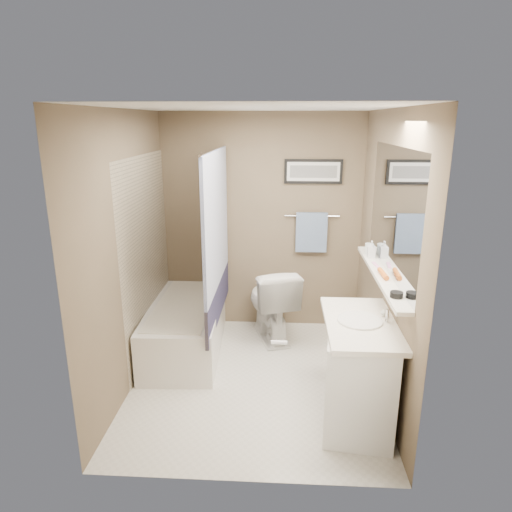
# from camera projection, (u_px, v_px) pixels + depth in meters

# --- Properties ---
(ground) EXTENTS (2.50, 2.50, 0.00)m
(ground) POSITION_uv_depth(u_px,v_px,m) (255.00, 379.00, 4.23)
(ground) COLOR silver
(ground) RESTS_ON ground
(ceiling) EXTENTS (2.20, 2.50, 0.04)m
(ceiling) POSITION_uv_depth(u_px,v_px,m) (255.00, 110.00, 3.55)
(ceiling) COLOR white
(ceiling) RESTS_ON wall_back
(wall_back) EXTENTS (2.20, 0.04, 2.40)m
(wall_back) POSITION_uv_depth(u_px,v_px,m) (262.00, 224.00, 5.06)
(wall_back) COLOR brown
(wall_back) RESTS_ON ground
(wall_front) EXTENTS (2.20, 0.04, 2.40)m
(wall_front) POSITION_uv_depth(u_px,v_px,m) (242.00, 314.00, 2.71)
(wall_front) COLOR brown
(wall_front) RESTS_ON ground
(wall_left) EXTENTS (0.04, 2.50, 2.40)m
(wall_left) POSITION_uv_depth(u_px,v_px,m) (131.00, 253.00, 3.95)
(wall_left) COLOR brown
(wall_left) RESTS_ON ground
(wall_right) EXTENTS (0.04, 2.50, 2.40)m
(wall_right) POSITION_uv_depth(u_px,v_px,m) (383.00, 258.00, 3.82)
(wall_right) COLOR brown
(wall_right) RESTS_ON ground
(tile_surround) EXTENTS (0.02, 1.55, 2.00)m
(tile_surround) POSITION_uv_depth(u_px,v_px,m) (147.00, 259.00, 4.48)
(tile_surround) COLOR tan
(tile_surround) RESTS_ON wall_left
(curtain_rod) EXTENTS (0.02, 1.55, 0.02)m
(curtain_rod) POSITION_uv_depth(u_px,v_px,m) (214.00, 150.00, 4.14)
(curtain_rod) COLOR silver
(curtain_rod) RESTS_ON wall_left
(curtain_upper) EXTENTS (0.03, 1.45, 1.28)m
(curtain_upper) POSITION_uv_depth(u_px,v_px,m) (216.00, 220.00, 4.33)
(curtain_upper) COLOR silver
(curtain_upper) RESTS_ON curtain_rod
(curtain_lower) EXTENTS (0.03, 1.45, 0.36)m
(curtain_lower) POSITION_uv_depth(u_px,v_px,m) (218.00, 300.00, 4.56)
(curtain_lower) COLOR #2A2749
(curtain_lower) RESTS_ON curtain_rod
(mirror) EXTENTS (0.02, 1.60, 1.00)m
(mirror) POSITION_uv_depth(u_px,v_px,m) (393.00, 212.00, 3.56)
(mirror) COLOR silver
(mirror) RESTS_ON wall_right
(shelf) EXTENTS (0.12, 1.60, 0.03)m
(shelf) POSITION_uv_depth(u_px,v_px,m) (381.00, 275.00, 3.71)
(shelf) COLOR silver
(shelf) RESTS_ON wall_right
(towel_bar) EXTENTS (0.60, 0.02, 0.02)m
(towel_bar) POSITION_uv_depth(u_px,v_px,m) (312.00, 216.00, 4.99)
(towel_bar) COLOR silver
(towel_bar) RESTS_ON wall_back
(towel) EXTENTS (0.34, 0.05, 0.44)m
(towel) POSITION_uv_depth(u_px,v_px,m) (311.00, 232.00, 5.02)
(towel) COLOR #96B4DA
(towel) RESTS_ON towel_bar
(art_frame) EXTENTS (0.62, 0.02, 0.26)m
(art_frame) POSITION_uv_depth(u_px,v_px,m) (313.00, 171.00, 4.87)
(art_frame) COLOR black
(art_frame) RESTS_ON wall_back
(art_mat) EXTENTS (0.56, 0.00, 0.20)m
(art_mat) POSITION_uv_depth(u_px,v_px,m) (313.00, 172.00, 4.85)
(art_mat) COLOR white
(art_mat) RESTS_ON art_frame
(art_image) EXTENTS (0.50, 0.00, 0.13)m
(art_image) POSITION_uv_depth(u_px,v_px,m) (313.00, 172.00, 4.85)
(art_image) COLOR #595959
(art_image) RESTS_ON art_mat
(door) EXTENTS (0.80, 0.02, 2.00)m
(door) POSITION_uv_depth(u_px,v_px,m) (334.00, 348.00, 2.72)
(door) COLOR silver
(door) RESTS_ON wall_front
(door_handle) EXTENTS (0.10, 0.02, 0.02)m
(door_handle) POSITION_uv_depth(u_px,v_px,m) (279.00, 342.00, 2.79)
(door_handle) COLOR silver
(door_handle) RESTS_ON door
(bathtub) EXTENTS (0.77, 1.53, 0.50)m
(bathtub) POSITION_uv_depth(u_px,v_px,m) (186.00, 327.00, 4.72)
(bathtub) COLOR white
(bathtub) RESTS_ON ground
(tub_rim) EXTENTS (0.56, 1.36, 0.02)m
(tub_rim) POSITION_uv_depth(u_px,v_px,m) (185.00, 305.00, 4.65)
(tub_rim) COLOR silver
(tub_rim) RESTS_ON bathtub
(toilet) EXTENTS (0.68, 0.90, 0.82)m
(toilet) POSITION_uv_depth(u_px,v_px,m) (271.00, 302.00, 4.95)
(toilet) COLOR white
(toilet) RESTS_ON ground
(vanity) EXTENTS (0.61, 0.95, 0.80)m
(vanity) POSITION_uv_depth(u_px,v_px,m) (359.00, 372.00, 3.59)
(vanity) COLOR white
(vanity) RESTS_ON ground
(countertop) EXTENTS (0.54, 0.96, 0.04)m
(countertop) POSITION_uv_depth(u_px,v_px,m) (361.00, 324.00, 3.47)
(countertop) COLOR white
(countertop) RESTS_ON vanity
(sink_basin) EXTENTS (0.34, 0.34, 0.01)m
(sink_basin) POSITION_uv_depth(u_px,v_px,m) (360.00, 320.00, 3.46)
(sink_basin) COLOR white
(sink_basin) RESTS_ON countertop
(faucet_spout) EXTENTS (0.02, 0.02, 0.10)m
(faucet_spout) POSITION_uv_depth(u_px,v_px,m) (387.00, 316.00, 3.44)
(faucet_spout) COLOR silver
(faucet_spout) RESTS_ON countertop
(faucet_knob) EXTENTS (0.05, 0.05, 0.05)m
(faucet_knob) POSITION_uv_depth(u_px,v_px,m) (384.00, 313.00, 3.54)
(faucet_knob) COLOR white
(faucet_knob) RESTS_ON countertop
(candle_bowl_near) EXTENTS (0.09, 0.09, 0.04)m
(candle_bowl_near) POSITION_uv_depth(u_px,v_px,m) (396.00, 295.00, 3.19)
(candle_bowl_near) COLOR black
(candle_bowl_near) RESTS_ON shelf
(hair_brush_front) EXTENTS (0.05, 0.22, 0.04)m
(hair_brush_front) POSITION_uv_depth(u_px,v_px,m) (383.00, 274.00, 3.62)
(hair_brush_front) COLOR orange
(hair_brush_front) RESTS_ON shelf
(pink_comb) EXTENTS (0.05, 0.16, 0.01)m
(pink_comb) POSITION_uv_depth(u_px,v_px,m) (376.00, 265.00, 3.90)
(pink_comb) COLOR pink
(pink_comb) RESTS_ON shelf
(glass_jar) EXTENTS (0.08, 0.08, 0.10)m
(glass_jar) POSITION_uv_depth(u_px,v_px,m) (369.00, 249.00, 4.21)
(glass_jar) COLOR silver
(glass_jar) RESTS_ON shelf
(soap_bottle) EXTENTS (0.07, 0.07, 0.15)m
(soap_bottle) POSITION_uv_depth(u_px,v_px,m) (371.00, 249.00, 4.11)
(soap_bottle) COLOR #999999
(soap_bottle) RESTS_ON shelf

